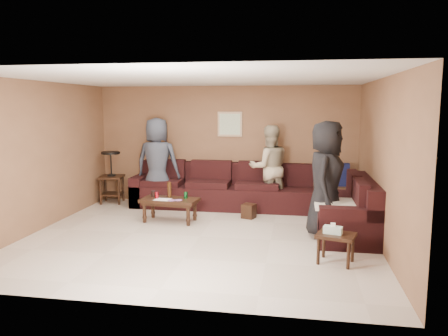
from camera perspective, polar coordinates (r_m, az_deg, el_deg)
name	(u,v)px	position (r m, az deg, el deg)	size (l,w,h in m)	color
room	(199,133)	(6.83, -3.28, 4.56)	(5.60, 5.50, 2.50)	beige
sectional_sofa	(259,199)	(8.38, 4.58, -4.02)	(4.65, 2.90, 0.97)	black
coffee_table	(170,202)	(7.97, -7.13, -4.42)	(1.05, 0.59, 0.70)	black
end_table_left	(112,176)	(9.69, -14.48, -1.04)	(0.56, 0.56, 1.11)	black
side_table_right	(335,237)	(6.05, 14.34, -8.74)	(0.58, 0.52, 0.55)	black
waste_bin	(249,211)	(8.21, 3.25, -5.64)	(0.22, 0.22, 0.27)	black
wall_art	(230,124)	(9.24, 0.78, 5.75)	(0.52, 0.04, 0.52)	tan
person_left	(157,163)	(9.08, -8.68, 0.69)	(0.90, 0.59, 1.85)	#313745
person_middle	(269,168)	(8.82, 5.91, 0.06)	(0.83, 0.65, 1.71)	tan
person_right	(326,179)	(7.10, 13.16, -1.46)	(0.91, 0.59, 1.86)	black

